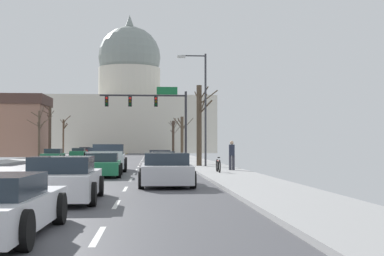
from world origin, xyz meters
name	(u,v)px	position (x,y,z in m)	size (l,w,h in m)	color
ground	(78,171)	(0.00, 0.00, 0.02)	(20.00, 180.00, 0.20)	#47474C
signal_gantry	(155,107)	(4.77, 16.23, 5.01)	(7.91, 0.41, 6.75)	#28282D
street_lamp_right	(202,100)	(7.95, 4.02, 4.73)	(2.03, 0.24, 7.80)	#333338
capitol_building	(129,107)	(0.00, 78.90, 9.21)	(33.89, 18.59, 28.18)	beige
sedan_near_00	(159,158)	(5.12, 11.64, 0.56)	(2.20, 4.32, 1.18)	#B71414
sedan_near_01	(163,160)	(5.28, 5.81, 0.55)	(2.09, 4.31, 1.14)	#6B6056
pickup_truck_near_02	(108,159)	(1.79, 0.40, 0.74)	(2.44, 5.44, 1.64)	silver
sedan_near_03	(103,166)	(1.98, -5.73, 0.56)	(2.05, 4.74, 1.19)	#1E7247
sedan_near_04	(166,170)	(5.02, -12.29, 0.61)	(2.13, 4.64, 1.29)	silver
sedan_near_05	(64,180)	(1.95, -18.01, 0.60)	(2.13, 4.71, 1.29)	silver
sedan_oncoming_00	(53,155)	(-5.07, 20.61, 0.57)	(2.06, 4.69, 1.22)	#1E7247
sedan_oncoming_01	(95,154)	(-1.90, 29.65, 0.60)	(2.15, 4.73, 1.28)	silver
sedan_oncoming_02	(78,153)	(-5.05, 39.18, 0.56)	(2.05, 4.46, 1.18)	#1E7247
sedan_oncoming_03	(85,152)	(-5.29, 48.76, 0.60)	(2.02, 4.26, 1.26)	#B71414
bare_tree_00	(199,124)	(7.84, 4.69, 3.09)	(1.54, 2.10, 5.68)	#4C3D2D
bare_tree_01	(39,132)	(-8.22, 29.65, 3.09)	(2.69, 1.85, 5.72)	brown
bare_tree_02	(182,136)	(7.90, 27.82, 2.60)	(2.24, 1.74, 4.62)	#4C3D2D
bare_tree_03	(64,134)	(-8.64, 49.91, 3.18)	(1.44, 1.92, 5.87)	#4C3D2D
bare_tree_04	(173,136)	(7.93, 52.82, 2.98)	(2.05, 2.83, 5.70)	#423328
bare_tree_05	(50,130)	(-8.66, 38.60, 3.55)	(1.66, 1.73, 6.68)	#423328
pedestrian_00	(232,154)	(9.13, -2.11, 1.09)	(0.35, 0.34, 1.70)	#33333D
bicycle_parked	(218,166)	(8.04, -4.49, 0.49)	(0.12, 1.77, 0.85)	black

